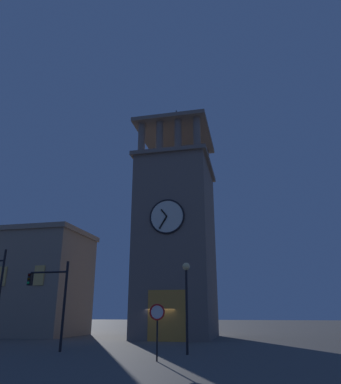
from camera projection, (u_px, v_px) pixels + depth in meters
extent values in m
plane|color=#56544F|center=(162.00, 341.00, 29.47)|extent=(200.00, 200.00, 0.00)
cube|color=#75665B|center=(177.00, 248.00, 35.35)|extent=(6.75, 8.80, 16.59)
cube|color=#75665B|center=(177.00, 168.00, 38.07)|extent=(7.35, 9.40, 0.40)
cylinder|color=#75665B|center=(197.00, 133.00, 34.58)|extent=(0.70, 0.70, 3.28)
cylinder|color=#75665B|center=(178.00, 135.00, 34.96)|extent=(0.70, 0.70, 3.28)
cylinder|color=#75665B|center=(160.00, 137.00, 35.34)|extent=(0.70, 0.70, 3.28)
cylinder|color=#75665B|center=(142.00, 139.00, 35.72)|extent=(0.70, 0.70, 3.28)
cylinder|color=#75665B|center=(206.00, 163.00, 41.61)|extent=(0.70, 0.70, 3.28)
cylinder|color=#75665B|center=(191.00, 165.00, 41.99)|extent=(0.70, 0.70, 3.28)
cylinder|color=#75665B|center=(175.00, 166.00, 42.36)|extent=(0.70, 0.70, 3.28)
cylinder|color=#75665B|center=(160.00, 167.00, 42.74)|extent=(0.70, 0.70, 3.28)
cube|color=#75665B|center=(176.00, 137.00, 39.25)|extent=(7.35, 9.40, 0.40)
cylinder|color=black|center=(176.00, 123.00, 39.81)|extent=(0.12, 0.12, 3.07)
cylinder|color=silver|center=(167.00, 217.00, 31.87)|extent=(3.03, 0.12, 3.03)
torus|color=black|center=(167.00, 216.00, 31.85)|extent=(3.19, 0.16, 3.19)
cube|color=black|center=(164.00, 213.00, 31.93)|extent=(0.60, 0.06, 0.73)
cube|color=black|center=(163.00, 222.00, 31.67)|extent=(0.76, 0.06, 1.16)
cube|color=orange|center=(167.00, 315.00, 29.31)|extent=(3.20, 0.24, 4.00)
cube|color=gray|center=(0.00, 237.00, 39.83)|extent=(20.26, 8.20, 0.50)
cube|color=#E0B259|center=(39.00, 275.00, 33.03)|extent=(1.00, 0.12, 1.80)
cube|color=#E0B259|center=(1.00, 276.00, 33.85)|extent=(1.00, 0.12, 1.80)
cylinder|color=black|center=(64.00, 305.00, 21.85)|extent=(0.16, 0.16, 5.26)
cylinder|color=black|center=(49.00, 272.00, 22.74)|extent=(2.53, 0.12, 0.12)
cube|color=black|center=(30.00, 279.00, 22.87)|extent=(0.22, 0.30, 0.75)
sphere|color=#360505|center=(29.00, 275.00, 22.79)|extent=(0.16, 0.16, 0.16)
sphere|color=#392705|center=(29.00, 279.00, 22.71)|extent=(0.16, 0.16, 0.16)
sphere|color=#18C154|center=(28.00, 283.00, 22.63)|extent=(0.16, 0.16, 0.16)
cylinder|color=black|center=(187.00, 311.00, 20.21)|extent=(0.14, 0.14, 4.53)
sphere|color=#F9DB8C|center=(186.00, 266.00, 21.01)|extent=(0.44, 0.44, 0.44)
cylinder|color=black|center=(157.00, 335.00, 17.19)|extent=(0.08, 0.08, 2.30)
cylinder|color=white|center=(157.00, 312.00, 17.49)|extent=(0.70, 0.04, 0.70)
torus|color=red|center=(157.00, 312.00, 17.47)|extent=(0.78, 0.08, 0.78)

